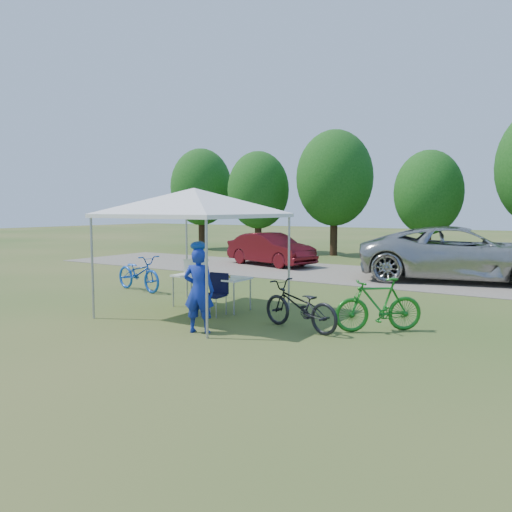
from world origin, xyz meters
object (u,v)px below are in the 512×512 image
Objects in this scene: sedan at (271,249)px; cyclist at (199,290)px; folding_table at (211,278)px; folding_chair at (216,290)px; cooler at (196,267)px; bike_blue at (139,273)px; bike_dark at (299,306)px; minivan at (460,254)px; bike_green at (379,305)px.

cyclist is at bearing -140.91° from sedan.
folding_table is at bearing -78.06° from cyclist.
folding_chair is at bearing -84.26° from cyclist.
cooler is 8.68m from sedan.
cooler is at bearing 147.87° from folding_chair.
bike_blue is at bearing 162.49° from cooler.
bike_blue is (-2.78, 0.88, -0.43)m from cooler.
bike_dark is at bearing -161.17° from cyclist.
sedan reaches higher than cooler.
bike_blue is at bearing -164.26° from sedan.
cooler is 0.28× the size of bike_dark.
minivan reaches higher than cooler.
bike_dark is 8.49m from minivan.
bike_dark is (3.10, -0.74, -0.47)m from cooler.
folding_table is 3.34m from bike_blue.
folding_table is at bearing 0.00° from cooler.
bike_dark is at bearing 157.07° from minivan.
cooler is 0.13× the size of sedan.
folding_table is 2.26m from cyclist.
folding_table is at bearing -94.71° from bike_blue.
minivan is at bearing 139.75° from bike_green.
sedan is (-3.29, 8.20, -0.04)m from folding_table.
minivan reaches higher than cyclist.
folding_table is at bearing -92.04° from bike_dark.
bike_blue is 6.10m from bike_dark.
bike_dark is (-1.30, -0.68, -0.04)m from bike_green.
sedan reaches higher than bike_blue.
cyclist is 0.40× the size of sedan.
folding_table is 0.47× the size of sedan.
bike_blue reaches higher than folding_table.
folding_chair is 9.48m from sedan.
minivan is (4.00, 7.64, 0.17)m from folding_table.
cyclist is at bearing -49.55° from cooler.
bike_dark is at bearing -102.45° from bike_green.
cooler is 4.43m from bike_green.
folding_table is 1.04× the size of bike_dark.
folding_chair is at bearing -43.80° from folding_table.
cooler is at bearing 135.97° from minivan.
folding_chair is at bearing -27.10° from cooler.
cooler is at bearing -96.99° from bike_blue.
minivan reaches higher than bike_dark.
minivan is at bearing 61.68° from folding_chair.
bike_green is at bearing 165.88° from minivan.
sedan reaches higher than folding_chair.
bike_blue is at bearing -52.34° from cyclist.
sedan is at bearing 108.56° from folding_chair.
folding_chair is 3.96m from bike_blue.
sedan is at bearing -178.69° from bike_green.
bike_green is 0.27× the size of minivan.
bike_blue is 7.33m from sedan.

